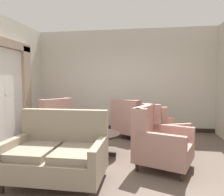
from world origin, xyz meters
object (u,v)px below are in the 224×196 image
armchair_near_window (159,142)px  coffee_table (99,137)px  armchair_near_sideboard (130,121)px  armchair_back_corner (162,130)px  settee (57,154)px  porcelain_vase (98,126)px  armchair_far_left (51,123)px

armchair_near_window → coffee_table: bearing=89.9°
coffee_table → armchair_near_window: armchair_near_window is taller
armchair_near_sideboard → armchair_back_corner: 1.17m
settee → armchair_near_sideboard: (0.86, 2.62, 0.02)m
armchair_back_corner → armchair_near_sideboard: bearing=18.8°
coffee_table → settee: bearing=-106.4°
porcelain_vase → armchair_near_sideboard: armchair_near_sideboard is taller
coffee_table → armchair_near_sideboard: 1.53m
settee → armchair_near_sideboard: settee is taller
porcelain_vase → armchair_far_left: bearing=147.4°
armchair_far_left → armchair_back_corner: size_ratio=1.10×
armchair_far_left → armchair_near_sideboard: armchair_far_left is taller
coffee_table → settee: size_ratio=0.62×
armchair_near_window → armchair_far_left: armchair_far_left is taller
settee → armchair_near_window: armchair_near_window is taller
porcelain_vase → settee: bearing=-107.2°
porcelain_vase → settee: (-0.35, -1.13, -0.18)m
armchair_near_window → armchair_near_sideboard: armchair_near_window is taller
porcelain_vase → armchair_far_left: armchair_far_left is taller
settee → armchair_near_window: bearing=25.7°
porcelain_vase → armchair_near_sideboard: bearing=70.9°
armchair_near_sideboard → coffee_table: bearing=100.8°
coffee_table → porcelain_vase: 0.23m
porcelain_vase → armchair_back_corner: size_ratio=0.32×
armchair_near_window → armchair_far_left: bearing=83.9°
coffee_table → armchair_back_corner: bearing=22.9°
armchair_near_sideboard → settee: bearing=102.2°
coffee_table → armchair_near_window: (1.16, -0.43, 0.07)m
coffee_table → armchair_near_sideboard: bearing=70.3°
porcelain_vase → armchair_near_window: 1.23m
coffee_table → armchair_near_window: 1.24m
armchair_near_sideboard → armchair_back_corner: (0.75, -0.90, -0.01)m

